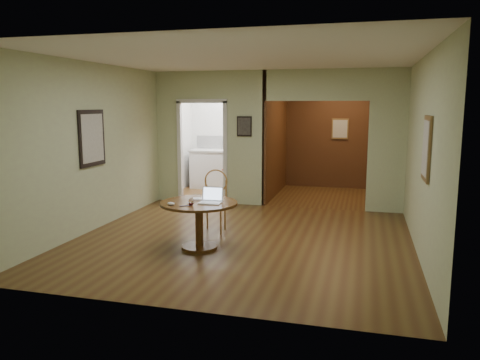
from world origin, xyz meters
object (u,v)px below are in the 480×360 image
(closed_laptop, at_px, (205,199))
(open_laptop, at_px, (211,198))
(dining_table, at_px, (199,214))
(chair, at_px, (215,197))

(closed_laptop, bearing_deg, open_laptop, -63.13)
(dining_table, distance_m, chair, 0.99)
(dining_table, height_order, chair, chair)
(chair, bearing_deg, open_laptop, -78.12)
(chair, distance_m, closed_laptop, 0.88)
(dining_table, relative_size, closed_laptop, 3.10)
(dining_table, relative_size, open_laptop, 3.51)
(chair, distance_m, open_laptop, 1.03)
(open_laptop, bearing_deg, dining_table, -179.07)
(dining_table, xyz_separation_m, chair, (-0.09, 0.99, 0.05))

